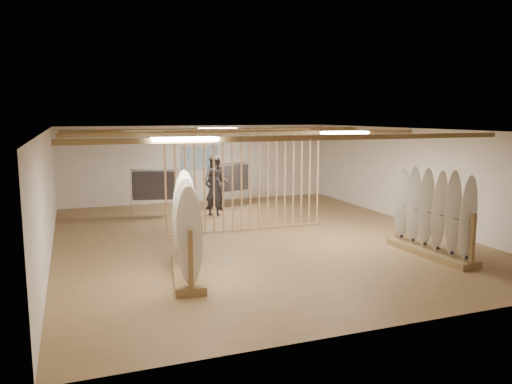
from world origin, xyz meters
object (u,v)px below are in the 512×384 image
object	(u,v)px
rack_right	(432,227)
shopper_b	(216,179)
rack_left	(187,242)
clothing_rack_b	(230,178)
clothing_rack_a	(155,185)
shopper_a	(214,188)

from	to	relation	value
rack_right	shopper_b	distance (m)	7.67
rack_left	clothing_rack_b	distance (m)	7.61
rack_right	clothing_rack_a	size ratio (longest dim) A/B	1.59
rack_left	rack_right	size ratio (longest dim) A/B	1.04
rack_right	shopper_a	xyz separation A→B (m)	(-3.37, 6.25, 0.19)
rack_left	rack_right	xyz separation A→B (m)	(5.52, -0.53, -0.02)
shopper_a	shopper_b	xyz separation A→B (m)	(0.30, 0.77, 0.18)
rack_left	rack_right	world-z (taller)	rack_left
rack_right	shopper_b	size ratio (longest dim) A/B	1.17
shopper_a	shopper_b	distance (m)	0.84
clothing_rack_b	shopper_b	size ratio (longest dim) A/B	0.75
clothing_rack_a	shopper_a	size ratio (longest dim) A/B	0.89
shopper_a	rack_left	bearing A→B (deg)	104.62
rack_right	clothing_rack_b	distance (m)	7.88
shopper_a	shopper_b	world-z (taller)	shopper_b
rack_right	shopper_b	world-z (taller)	shopper_b
rack_right	clothing_rack_b	xyz separation A→B (m)	(-2.44, 7.48, 0.35)
shopper_b	rack_left	bearing A→B (deg)	-74.03
rack_left	shopper_b	xyz separation A→B (m)	(2.45, 6.49, 0.36)
shopper_a	shopper_b	size ratio (longest dim) A/B	0.83
rack_right	rack_left	bearing A→B (deg)	171.10
rack_right	clothing_rack_b	world-z (taller)	rack_right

